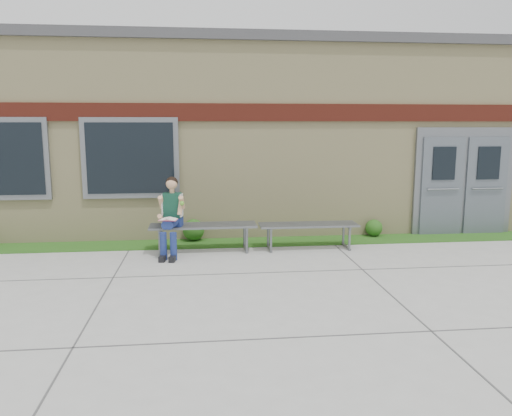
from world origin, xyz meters
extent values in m
plane|color=#9E9E99|center=(0.00, 0.00, 0.00)|extent=(80.00, 80.00, 0.00)
cube|color=#1D5015|center=(0.00, 2.60, 0.01)|extent=(16.00, 0.80, 0.02)
cube|color=beige|center=(0.00, 6.00, 2.00)|extent=(16.00, 6.00, 4.00)
cube|color=#3F3F42|center=(0.00, 6.00, 4.10)|extent=(16.20, 6.20, 0.20)
cube|color=maroon|center=(0.00, 2.97, 2.60)|extent=(16.00, 0.06, 0.35)
cube|color=slate|center=(-3.00, 2.96, 1.70)|extent=(1.90, 0.08, 1.60)
cube|color=black|center=(-3.00, 2.92, 1.70)|extent=(1.70, 0.04, 1.40)
cube|color=slate|center=(4.00, 2.96, 1.15)|extent=(2.20, 0.08, 2.30)
cube|color=#525962|center=(3.50, 2.91, 1.05)|extent=(0.92, 0.06, 2.10)
cube|color=#525962|center=(4.50, 2.91, 1.05)|extent=(0.92, 0.06, 2.10)
cube|color=slate|center=(-1.59, 2.00, 0.50)|extent=(1.99, 0.57, 0.04)
cube|color=slate|center=(-2.38, 2.00, 0.23)|extent=(0.05, 0.55, 0.45)
cube|color=slate|center=(-0.80, 2.00, 0.23)|extent=(0.05, 0.55, 0.45)
cube|color=slate|center=(0.41, 2.00, 0.47)|extent=(1.88, 0.53, 0.04)
cube|color=slate|center=(-0.34, 2.00, 0.21)|extent=(0.05, 0.52, 0.43)
cube|color=slate|center=(1.16, 2.00, 0.21)|extent=(0.05, 0.52, 0.43)
cube|color=navy|center=(-2.14, 1.94, 0.59)|extent=(0.37, 0.29, 0.16)
cube|color=#0F382B|center=(-2.14, 1.93, 0.90)|extent=(0.35, 0.25, 0.46)
sphere|color=tan|center=(-2.15, 1.92, 1.30)|extent=(0.24, 0.24, 0.21)
sphere|color=black|center=(-2.14, 1.94, 1.32)|extent=(0.25, 0.25, 0.22)
cylinder|color=navy|center=(-2.27, 1.71, 0.61)|extent=(0.22, 0.44, 0.15)
cylinder|color=navy|center=(-2.10, 1.68, 0.61)|extent=(0.22, 0.44, 0.15)
cylinder|color=navy|center=(-2.29, 1.47, 0.25)|extent=(0.12, 0.12, 0.50)
cylinder|color=navy|center=(-2.12, 1.44, 0.25)|extent=(0.12, 0.12, 0.50)
cube|color=black|center=(-2.30, 1.40, 0.05)|extent=(0.14, 0.27, 0.10)
cube|color=black|center=(-2.13, 1.37, 0.05)|extent=(0.14, 0.27, 0.10)
cylinder|color=tan|center=(-2.34, 1.90, 0.96)|extent=(0.13, 0.23, 0.26)
cylinder|color=tan|center=(-1.97, 1.84, 0.96)|extent=(0.13, 0.23, 0.26)
cube|color=white|center=(-2.20, 1.57, 0.71)|extent=(0.34, 0.27, 0.01)
cube|color=#E35572|center=(-2.20, 1.57, 0.70)|extent=(0.34, 0.28, 0.01)
sphere|color=#5DAA2D|center=(-1.96, 1.69, 0.97)|extent=(0.08, 0.08, 0.08)
sphere|color=#1D5015|center=(-1.79, 2.85, 0.24)|extent=(0.44, 0.44, 0.44)
sphere|color=#1D5015|center=(2.01, 2.85, 0.20)|extent=(0.35, 0.35, 0.35)
camera|label=1|loc=(-1.60, -7.18, 2.34)|focal=35.00mm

